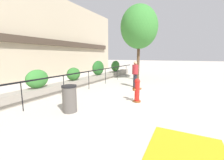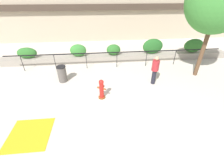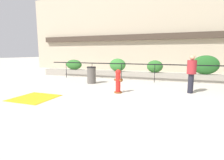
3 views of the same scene
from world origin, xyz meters
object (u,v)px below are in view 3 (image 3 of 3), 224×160
hedge_bush_3 (205,65)px  trash_bin (91,75)px  hedge_bush_2 (155,66)px  hedge_bush_0 (74,65)px  pedestrian (191,72)px  hedge_bush_1 (118,65)px  fire_hydrant (118,81)px

hedge_bush_3 → trash_bin: hedge_bush_3 is taller
hedge_bush_3 → hedge_bush_2: bearing=180.0°
hedge_bush_0 → trash_bin: bearing=-43.0°
hedge_bush_3 → trash_bin: 7.02m
hedge_bush_3 → trash_bin: bearing=-157.1°
hedge_bush_0 → hedge_bush_2: size_ratio=1.31×
hedge_bush_0 → hedge_bush_3: hedge_bush_3 is taller
pedestrian → hedge_bush_1: bearing=143.0°
hedge_bush_1 → pedestrian: pedestrian is taller
hedge_bush_1 → pedestrian: bearing=-37.0°
hedge_bush_3 → fire_hydrant: hedge_bush_3 is taller
hedge_bush_3 → pedestrian: bearing=-106.5°
hedge_bush_2 → hedge_bush_3: bearing=0.0°
hedge_bush_1 → pedestrian: (4.66, -3.51, 0.03)m
hedge_bush_0 → pedestrian: pedestrian is taller
hedge_bush_2 → trash_bin: hedge_bush_2 is taller
hedge_bush_1 → trash_bin: size_ratio=1.19×
hedge_bush_0 → hedge_bush_3: size_ratio=0.89×
hedge_bush_1 → fire_hydrant: (1.55, -4.61, -0.41)m
hedge_bush_2 → trash_bin: size_ratio=1.05×
trash_bin → hedge_bush_2: bearing=38.7°
pedestrian → hedge_bush_3: bearing=73.5°
hedge_bush_1 → trash_bin: hedge_bush_1 is taller
hedge_bush_0 → hedge_bush_1: 3.68m
hedge_bush_2 → pedestrian: size_ratio=0.61×
pedestrian → fire_hydrant: bearing=-160.5°
pedestrian → hedge_bush_0: bearing=157.2°
hedge_bush_2 → pedestrian: pedestrian is taller
trash_bin → hedge_bush_0: bearing=137.0°
hedge_bush_0 → hedge_bush_2: (6.33, 0.00, 0.02)m
hedge_bush_2 → hedge_bush_3: (3.04, 0.00, 0.17)m
hedge_bush_3 → hedge_bush_0: bearing=180.0°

